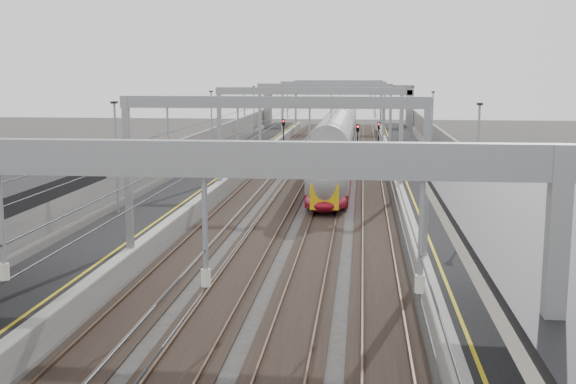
# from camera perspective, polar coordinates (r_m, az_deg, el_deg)

# --- Properties ---
(platform_left) EXTENTS (4.00, 120.00, 1.00)m
(platform_left) POSITION_cam_1_polar(r_m,az_deg,el_deg) (54.60, -6.51, 0.82)
(platform_left) COLOR black
(platform_left) RESTS_ON ground
(platform_right) EXTENTS (4.00, 120.00, 1.00)m
(platform_right) POSITION_cam_1_polar(r_m,az_deg,el_deg) (53.51, 10.47, 0.55)
(platform_right) COLOR black
(platform_right) RESTS_ON ground
(tracks) EXTENTS (11.40, 140.00, 0.20)m
(tracks) POSITION_cam_1_polar(r_m,az_deg,el_deg) (53.54, 1.89, 0.22)
(tracks) COLOR black
(tracks) RESTS_ON ground
(overhead_line) EXTENTS (13.00, 140.00, 6.60)m
(overhead_line) POSITION_cam_1_polar(r_m,az_deg,el_deg) (59.51, 2.38, 7.03)
(overhead_line) COLOR gray
(overhead_line) RESTS_ON platform_left
(overbridge) EXTENTS (22.00, 2.20, 6.90)m
(overbridge) POSITION_cam_1_polar(r_m,az_deg,el_deg) (107.84, 3.98, 7.59)
(overbridge) COLOR slate
(overbridge) RESTS_ON ground
(wall_left) EXTENTS (0.30, 120.00, 3.20)m
(wall_left) POSITION_cam_1_polar(r_m,az_deg,el_deg) (55.23, -9.78, 1.99)
(wall_left) COLOR slate
(wall_left) RESTS_ON ground
(wall_right) EXTENTS (0.30, 120.00, 3.20)m
(wall_right) POSITION_cam_1_polar(r_m,az_deg,el_deg) (53.71, 13.91, 1.65)
(wall_right) COLOR slate
(wall_right) RESTS_ON ground
(train) EXTENTS (2.72, 49.64, 4.31)m
(train) POSITION_cam_1_polar(r_m,az_deg,el_deg) (65.38, 3.98, 3.68)
(train) COLOR maroon
(train) RESTS_ON ground
(signal_green) EXTENTS (0.32, 0.32, 3.48)m
(signal_green) POSITION_cam_1_polar(r_m,az_deg,el_deg) (81.64, -0.36, 5.03)
(signal_green) COLOR black
(signal_green) RESTS_ON ground
(signal_red_near) EXTENTS (0.32, 0.32, 3.48)m
(signal_red_near) POSITION_cam_1_polar(r_m,az_deg,el_deg) (73.67, 5.53, 4.53)
(signal_red_near) COLOR black
(signal_red_near) RESTS_ON ground
(signal_red_far) EXTENTS (0.32, 0.32, 3.48)m
(signal_red_far) POSITION_cam_1_polar(r_m,az_deg,el_deg) (77.59, 7.18, 4.74)
(signal_red_far) COLOR black
(signal_red_far) RESTS_ON ground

